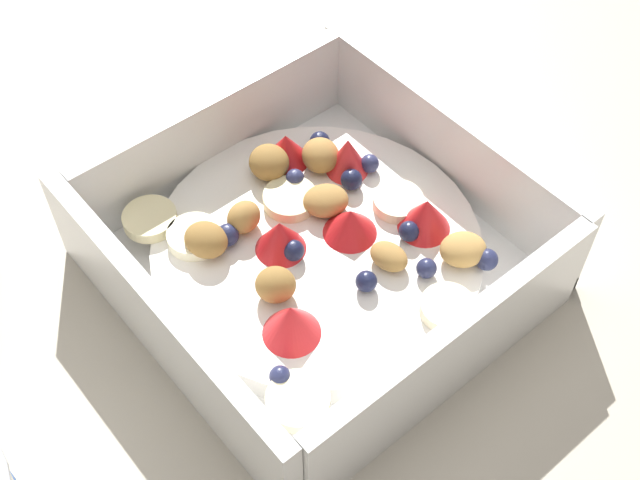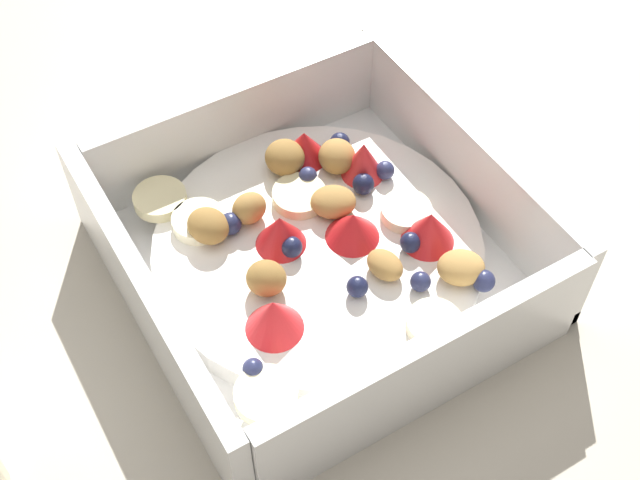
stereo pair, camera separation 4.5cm
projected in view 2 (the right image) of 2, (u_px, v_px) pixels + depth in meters
ground_plane at (318, 269)px, 0.48m from camera, size 2.40×2.40×0.00m
fruit_bowl at (320, 249)px, 0.46m from camera, size 0.21×0.21×0.06m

